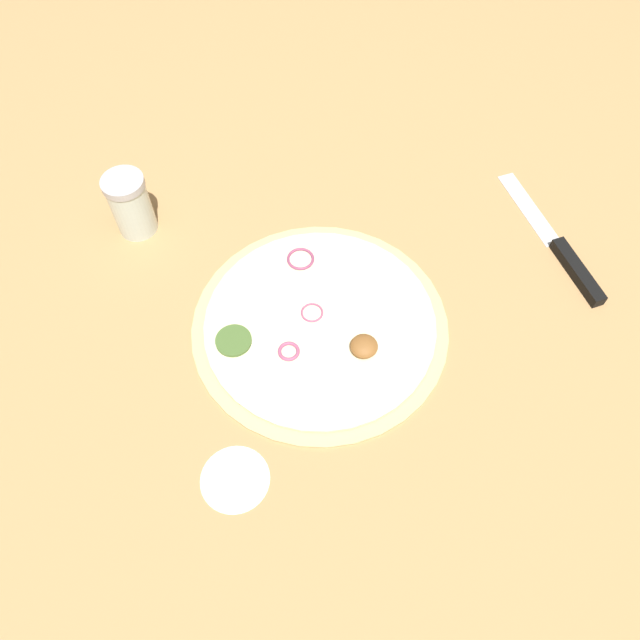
# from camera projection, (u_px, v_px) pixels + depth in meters

# --- Properties ---
(ground_plane) EXTENTS (3.00, 3.00, 0.00)m
(ground_plane) POSITION_uv_depth(u_px,v_px,m) (320.00, 326.00, 0.90)
(ground_plane) COLOR tan
(pizza) EXTENTS (0.37, 0.37, 0.03)m
(pizza) POSITION_uv_depth(u_px,v_px,m) (320.00, 325.00, 0.90)
(pizza) COLOR #D6B77A
(pizza) RESTS_ON ground_plane
(knife) EXTENTS (0.28, 0.11, 0.02)m
(knife) POSITION_uv_depth(u_px,v_px,m) (567.00, 258.00, 0.96)
(knife) COLOR silver
(knife) RESTS_ON ground_plane
(spice_jar) EXTENTS (0.06, 0.06, 0.10)m
(spice_jar) POSITION_uv_depth(u_px,v_px,m) (131.00, 205.00, 0.95)
(spice_jar) COLOR silver
(spice_jar) RESTS_ON ground_plane
(flour_patch) EXTENTS (0.09, 0.09, 0.00)m
(flour_patch) POSITION_uv_depth(u_px,v_px,m) (235.00, 479.00, 0.78)
(flour_patch) COLOR white
(flour_patch) RESTS_ON ground_plane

